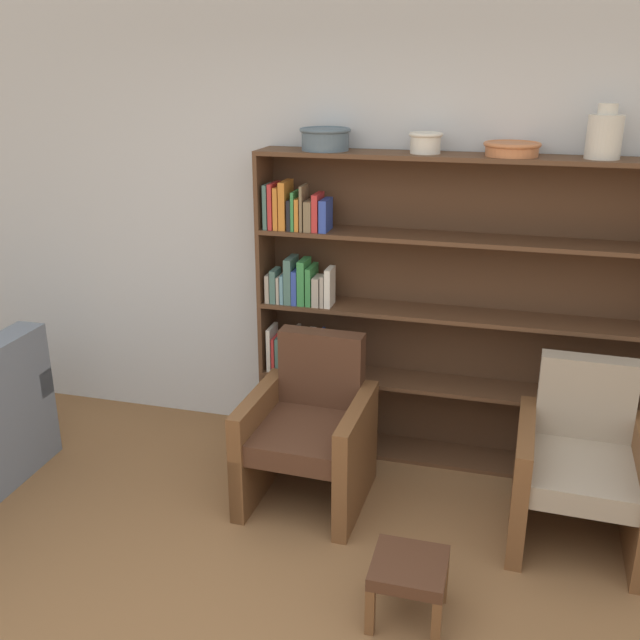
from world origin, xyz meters
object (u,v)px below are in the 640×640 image
Objects in this scene: bowl_sage at (426,142)px; armchair_leather at (310,431)px; bookshelf at (419,316)px; vase_tall at (605,135)px; footstool at (409,573)px; armchair_cushioned at (581,467)px; bowl_stoneware at (512,148)px; bowl_terracotta at (325,138)px.

armchair_leather is (-0.49, -0.61, -1.51)m from bowl_sage.
vase_tall is (0.89, -0.02, 1.06)m from bookshelf.
bowl_sage is at bearing -111.83° from bookshelf.
armchair_leather is at bearing 129.94° from footstool.
bowl_sage reaches higher than armchair_cushioned.
bowl_sage is at bearing -31.41° from armchair_cushioned.
armchair_cushioned reaches higher than footstool.
bowl_stoneware is at bearing 180.00° from vase_tall.
armchair_cushioned is at bearing -87.26° from vase_tall.
bookshelf is at bearing 68.17° from bowl_sage.
bookshelf is 1.39m from vase_tall.
footstool is at bearing -82.76° from bookshelf.
armchair_leather is at bearing -156.27° from vase_tall.
armchair_cushioned is (0.92, -0.63, -0.50)m from bookshelf.
bookshelf is 1.16m from bowl_terracotta.
bowl_sage reaches higher than footstool.
bowl_sage is 0.62× the size of bowl_stoneware.
vase_tall reaches higher than bowl_stoneware.
bowl_sage reaches higher than bowl_stoneware.
bowl_terracotta reaches higher than bookshelf.
bowl_stoneware reaches higher than footstool.
bowl_terracotta is 1.06× the size of vase_tall.
vase_tall is 2.35m from footstool.
bowl_stoneware is (0.45, -0.02, 0.98)m from bookshelf.
bowl_sage reaches higher than armchair_leather.
bowl_terracotta is 0.32× the size of armchair_cushioned.
armchair_cushioned is at bearing -34.46° from bookshelf.
footstool is at bearing -116.57° from vase_tall.
armchair_leather is (-0.49, -0.63, -0.50)m from bookshelf.
bowl_stoneware is 1.86m from armchair_leather.
footstool is (-0.71, -1.42, -1.73)m from vase_tall.
armchair_leather is at bearing -82.86° from bowl_terracotta.
footstool is at bearing 131.80° from armchair_leather.
armchair_cushioned is (0.03, -0.61, -1.57)m from vase_tall.
vase_tall reaches higher than bowl_terracotta.
armchair_leather is (-1.39, -0.61, -1.57)m from vase_tall.
vase_tall reaches higher than armchair_cushioned.
armchair_leather is 2.81× the size of footstool.
vase_tall is at bearing 63.43° from footstool.
vase_tall is at bearing 0.00° from bowl_stoneware.
bowl_terracotta is 2.21m from armchair_cushioned.
vase_tall reaches higher than footstool.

